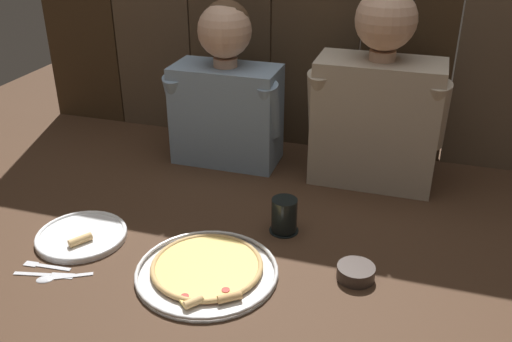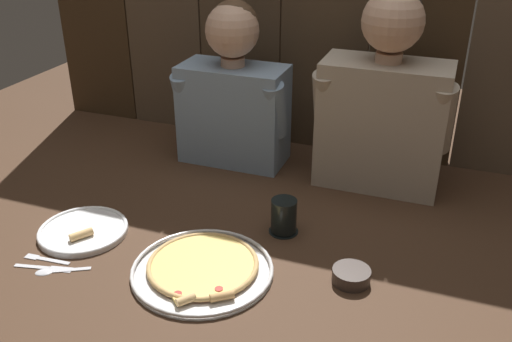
{
  "view_description": "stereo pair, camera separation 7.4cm",
  "coord_description": "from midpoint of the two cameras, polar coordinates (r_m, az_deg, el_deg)",
  "views": [
    {
      "loc": [
        0.39,
        -1.21,
        0.88
      ],
      "look_at": [
        -0.02,
        0.1,
        0.18
      ],
      "focal_mm": 39.44,
      "sensor_mm": 36.0,
      "label": 1
    },
    {
      "loc": [
        0.46,
        -1.18,
        0.88
      ],
      "look_at": [
        -0.02,
        0.1,
        0.18
      ],
      "focal_mm": 39.44,
      "sensor_mm": 36.0,
      "label": 2
    }
  ],
  "objects": [
    {
      "name": "ground_plane",
      "position": [
        1.54,
        -1.72,
        -7.73
      ],
      "size": [
        3.2,
        3.2,
        0.0
      ],
      "primitive_type": "plane",
      "color": "#422B1C"
    },
    {
      "name": "diner_left",
      "position": [
        1.92,
        -4.18,
        8.14
      ],
      "size": [
        0.4,
        0.2,
        0.56
      ],
      "color": "#849EB7",
      "rests_on": "ground"
    },
    {
      "name": "table_knife",
      "position": [
        1.55,
        -21.99,
        -9.73
      ],
      "size": [
        0.15,
        0.05,
        0.01
      ],
      "color": "silver",
      "rests_on": "ground"
    },
    {
      "name": "pizza_tray",
      "position": [
        1.45,
        -6.48,
        -9.94
      ],
      "size": [
        0.36,
        0.36,
        0.03
      ],
      "color": "silver",
      "rests_on": "ground"
    },
    {
      "name": "table_fork",
      "position": [
        1.58,
        -21.91,
        -8.93
      ],
      "size": [
        0.13,
        0.03,
        0.01
      ],
      "color": "silver",
      "rests_on": "ground"
    },
    {
      "name": "diner_right",
      "position": [
        1.8,
        11.12,
        7.35
      ],
      "size": [
        0.42,
        0.21,
        0.63
      ],
      "color": "#B2A38E",
      "rests_on": "ground"
    },
    {
      "name": "table_spoon",
      "position": [
        1.53,
        -21.13,
        -10.05
      ],
      "size": [
        0.13,
        0.08,
        0.01
      ],
      "color": "silver",
      "rests_on": "ground"
    },
    {
      "name": "dinner_plate",
      "position": [
        1.65,
        -18.52,
        -6.25
      ],
      "size": [
        0.25,
        0.25,
        0.03
      ],
      "color": "white",
      "rests_on": "ground"
    },
    {
      "name": "drinking_glass",
      "position": [
        1.58,
        1.54,
        -4.57
      ],
      "size": [
        0.08,
        0.08,
        0.1
      ],
      "color": "black",
      "rests_on": "ground"
    },
    {
      "name": "dipping_bowl",
      "position": [
        1.43,
        8.62,
        -10.08
      ],
      "size": [
        0.1,
        0.1,
        0.04
      ],
      "color": "#3D332D",
      "rests_on": "ground"
    }
  ]
}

